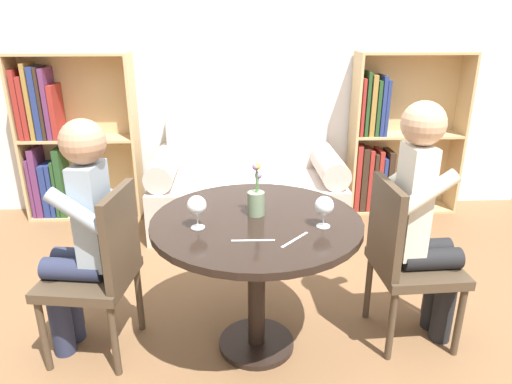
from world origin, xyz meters
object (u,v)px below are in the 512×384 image
object	(u,v)px
chair_right	(404,256)
flower_vase	(256,198)
bookshelf_left	(63,140)
wine_glass_left	(197,206)
wine_glass_right	(324,207)
bookshelf_right	(388,143)
person_right	(425,219)
couch	(247,189)
person_left	(80,234)
chair_left	(101,267)

from	to	relation	value
chair_right	flower_vase	xyz separation A→B (m)	(-0.77, 0.01, 0.33)
bookshelf_left	wine_glass_left	world-z (taller)	bookshelf_left
chair_right	wine_glass_left	xyz separation A→B (m)	(-1.05, -0.13, 0.36)
wine_glass_right	bookshelf_right	bearing A→B (deg)	63.92
person_right	wine_glass_left	world-z (taller)	person_right
couch	bookshelf_left	bearing A→B (deg)	170.29
bookshelf_left	chair_right	xyz separation A→B (m)	(2.33, -1.83, -0.19)
bookshelf_right	person_left	bearing A→B (deg)	-139.18
chair_right	wine_glass_right	distance (m)	0.60
chair_left	person_right	bearing A→B (deg)	99.67
bookshelf_left	person_left	world-z (taller)	bookshelf_left
couch	bookshelf_left	distance (m)	1.63
person_left	bookshelf_left	bearing A→B (deg)	-150.71
chair_left	wine_glass_left	bearing A→B (deg)	86.82
person_right	couch	bearing A→B (deg)	26.37
person_left	wine_glass_left	xyz separation A→B (m)	(0.58, -0.12, 0.19)
wine_glass_right	flower_vase	distance (m)	0.34
couch	chair_left	size ratio (longest dim) A/B	1.74
bookshelf_left	wine_glass_left	distance (m)	2.35
person_left	couch	bearing A→B (deg)	159.64
couch	wine_glass_right	size ratio (longest dim) A/B	10.49
wine_glass_right	chair_left	bearing A→B (deg)	173.85
bookshelf_left	couch	bearing A→B (deg)	-9.71
bookshelf_right	flower_vase	world-z (taller)	bookshelf_right
couch	person_right	xyz separation A→B (m)	(0.85, -1.55, 0.39)
flower_vase	bookshelf_left	bearing A→B (deg)	130.71
chair_right	person_right	size ratio (longest dim) A/B	0.69
bookshelf_left	chair_right	distance (m)	2.97
wine_glass_left	chair_right	bearing A→B (deg)	7.29
person_right	flower_vase	size ratio (longest dim) A/B	4.82
bookshelf_right	chair_right	world-z (taller)	bookshelf_right
bookshelf_left	chair_left	world-z (taller)	bookshelf_left
bookshelf_right	chair_left	bearing A→B (deg)	-137.68
bookshelf_right	person_right	distance (m)	1.87
chair_right	wine_glass_left	bearing A→B (deg)	94.81
couch	bookshelf_left	world-z (taller)	bookshelf_left
couch	wine_glass_right	xyz separation A→B (m)	(0.30, -1.71, 0.53)
bookshelf_left	bookshelf_right	world-z (taller)	same
bookshelf_left	wine_glass_right	world-z (taller)	bookshelf_left
couch	person_left	xyz separation A→B (m)	(-0.86, -1.57, 0.35)
chair_right	flower_vase	distance (m)	0.84
couch	bookshelf_right	distance (m)	1.34
wine_glass_right	flower_vase	world-z (taller)	flower_vase
bookshelf_left	bookshelf_right	distance (m)	2.84
bookshelf_right	wine_glass_right	size ratio (longest dim) A/B	9.42
flower_vase	couch	bearing A→B (deg)	90.08
couch	wine_glass_left	xyz separation A→B (m)	(-0.28, -1.69, 0.54)
bookshelf_left	chair_left	bearing A→B (deg)	-66.90
wine_glass_left	flower_vase	distance (m)	0.31
couch	bookshelf_right	size ratio (longest dim) A/B	1.11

